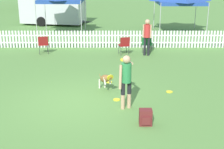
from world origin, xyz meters
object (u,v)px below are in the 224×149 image
(folding_chair_blue_left, at_px, (146,43))
(handler_person, at_px, (125,76))
(leaping_dog, at_px, (104,79))
(frisbee_near_handler, at_px, (108,82))
(frisbee_midfield, at_px, (116,100))
(backpack_on_grass, at_px, (145,117))
(folding_chair_center, at_px, (123,44))
(frisbee_near_dog, at_px, (168,92))
(spectator_standing, at_px, (146,34))
(folding_chair_green_right, at_px, (42,43))
(equipment_trailer, at_px, (52,6))

(folding_chair_blue_left, bearing_deg, handler_person, 93.86)
(handler_person, xyz_separation_m, leaping_dog, (-0.61, 1.38, -0.56))
(leaping_dog, xyz_separation_m, frisbee_near_handler, (0.12, 0.81, -0.40))
(handler_person, distance_m, frisbee_midfield, 1.15)
(backpack_on_grass, bearing_deg, frisbee_midfield, 113.59)
(leaping_dog, distance_m, folding_chair_blue_left, 5.49)
(frisbee_midfield, xyz_separation_m, folding_chair_center, (0.44, 5.52, 0.51))
(frisbee_near_dog, bearing_deg, frisbee_midfield, -159.01)
(frisbee_midfield, relative_size, backpack_on_grass, 0.51)
(frisbee_near_dog, relative_size, folding_chair_blue_left, 0.27)
(frisbee_midfield, relative_size, spectator_standing, 0.13)
(frisbee_near_dog, distance_m, folding_chair_center, 5.05)
(folding_chair_green_right, bearing_deg, equipment_trailer, -96.50)
(equipment_trailer, bearing_deg, folding_chair_blue_left, -44.60)
(frisbee_near_dog, xyz_separation_m, folding_chair_center, (-1.30, 4.85, 0.51))
(frisbee_near_handler, distance_m, frisbee_near_dog, 2.19)
(leaping_dog, distance_m, equipment_trailer, 14.55)
(backpack_on_grass, height_order, equipment_trailer, equipment_trailer)
(handler_person, height_order, backpack_on_grass, handler_person)
(backpack_on_grass, height_order, folding_chair_green_right, folding_chair_green_right)
(frisbee_near_handler, xyz_separation_m, equipment_trailer, (-4.28, 13.09, 1.36))
(handler_person, bearing_deg, spectator_standing, 54.81)
(leaping_dog, distance_m, frisbee_near_handler, 0.91)
(leaping_dog, xyz_separation_m, folding_chair_blue_left, (1.91, 5.14, 0.05))
(frisbee_near_dog, distance_m, frisbee_midfield, 1.86)
(frisbee_near_handler, xyz_separation_m, frisbee_midfield, (0.24, -1.61, 0.00))
(folding_chair_blue_left, bearing_deg, spectator_standing, 96.92)
(spectator_standing, distance_m, equipment_trailer, 11.07)
(folding_chair_blue_left, bearing_deg, frisbee_near_handler, 82.65)
(folding_chair_center, bearing_deg, folding_chair_green_right, -17.25)
(frisbee_near_dog, relative_size, backpack_on_grass, 0.51)
(handler_person, distance_m, folding_chair_blue_left, 6.67)
(handler_person, xyz_separation_m, folding_chair_green_right, (-3.68, 6.30, -0.45))
(backpack_on_grass, bearing_deg, folding_chair_green_right, 119.36)
(spectator_standing, bearing_deg, frisbee_near_dog, 106.56)
(frisbee_near_handler, height_order, spectator_standing, spectator_standing)
(spectator_standing, bearing_deg, backpack_on_grass, 97.24)
(frisbee_near_dog, relative_size, equipment_trailer, 0.04)
(frisbee_near_dog, bearing_deg, folding_chair_center, 104.99)
(handler_person, relative_size, folding_chair_green_right, 1.81)
(leaping_dog, distance_m, spectator_standing, 5.01)
(frisbee_midfield, height_order, folding_chair_green_right, folding_chair_green_right)
(frisbee_midfield, height_order, spectator_standing, spectator_standing)
(folding_chair_green_right, xyz_separation_m, equipment_trailer, (-1.10, 8.99, 0.85))
(backpack_on_grass, relative_size, folding_chair_green_right, 0.49)
(leaping_dog, relative_size, frisbee_near_handler, 4.68)
(folding_chair_center, distance_m, equipment_trailer, 10.47)
(folding_chair_blue_left, distance_m, folding_chair_green_right, 4.98)
(frisbee_near_handler, xyz_separation_m, folding_chair_blue_left, (1.80, 4.33, 0.46))
(handler_person, xyz_separation_m, frisbee_near_handler, (-0.49, 2.19, -0.96))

